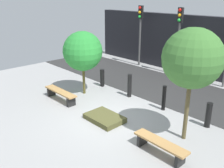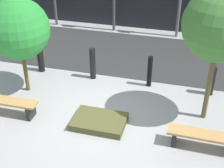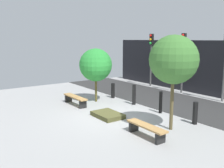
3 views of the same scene
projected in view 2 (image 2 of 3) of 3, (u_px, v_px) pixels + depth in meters
ground_plane at (102, 119)px, 8.38m from camera, size 18.00×18.00×0.00m
road_strip at (134, 54)px, 11.83m from camera, size 18.00×3.78×0.01m
bench_left at (4, 103)px, 8.43m from camera, size 1.91×0.41×0.45m
bench_right at (204, 138)px, 7.25m from camera, size 1.70×0.42×0.43m
planter_bed at (99, 122)px, 8.13m from camera, size 1.37×0.96×0.18m
tree_behind_left_bench at (19, 29)px, 8.62m from camera, size 1.74×1.74×2.86m
tree_behind_right_bench at (220, 25)px, 7.11m from camera, size 1.77×1.77×3.50m
bollard_far_left at (41, 59)px, 10.48m from camera, size 0.21×0.21×0.87m
bollard_left at (93, 64)px, 10.01m from camera, size 0.19×0.19×1.05m
bollard_center at (150, 72)px, 9.60m from camera, size 0.15×0.15×1.01m
bollard_right at (212, 81)px, 9.21m from camera, size 0.20×0.20×0.90m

